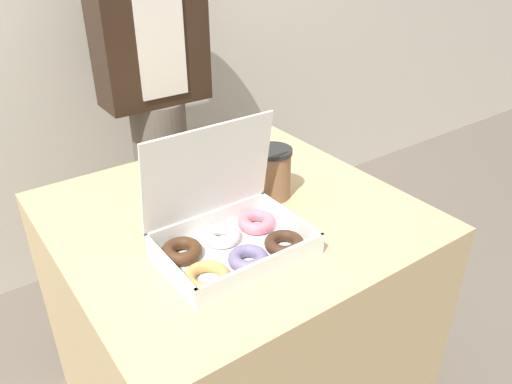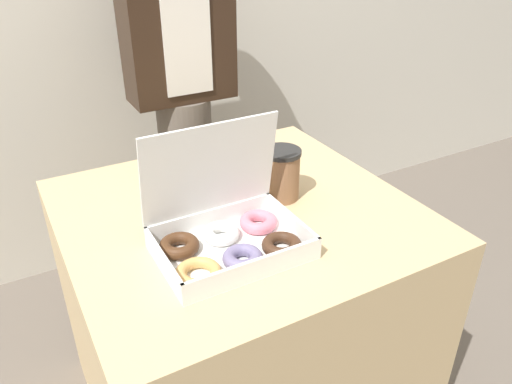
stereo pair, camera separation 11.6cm
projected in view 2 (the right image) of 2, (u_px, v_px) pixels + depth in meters
table at (240, 315)px, 1.53m from camera, size 0.91×0.86×0.76m
donut_box at (228, 233)px, 1.16m from camera, size 0.34×0.24×0.29m
coffee_cup at (281, 174)px, 1.36m from camera, size 0.11×0.11×0.14m
person_customer at (181, 80)px, 1.89m from camera, size 0.39×0.23×1.62m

